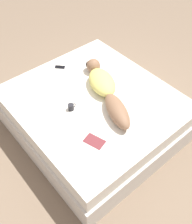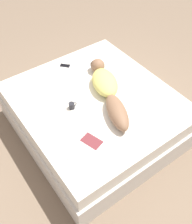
{
  "view_description": "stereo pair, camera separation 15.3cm",
  "coord_description": "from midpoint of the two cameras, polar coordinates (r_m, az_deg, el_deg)",
  "views": [
    {
      "loc": [
        -1.49,
        -1.8,
        2.85
      ],
      "look_at": [
        -0.16,
        -0.23,
        0.63
      ],
      "focal_mm": 42.0,
      "sensor_mm": 36.0,
      "label": 1
    },
    {
      "loc": [
        -1.37,
        -1.9,
        2.85
      ],
      "look_at": [
        -0.16,
        -0.23,
        0.63
      ],
      "focal_mm": 42.0,
      "sensor_mm": 36.0,
      "label": 2
    }
  ],
  "objects": [
    {
      "name": "coffee_mug",
      "position": [
        3.12,
        -6.84,
        1.08
      ],
      "size": [
        0.1,
        0.07,
        0.08
      ],
      "color": "#232328",
      "rests_on": "bed"
    },
    {
      "name": "bed",
      "position": [
        3.47,
        -1.74,
        -0.47
      ],
      "size": [
        1.89,
        2.05,
        0.58
      ],
      "color": "beige",
      "rests_on": "ground_plane"
    },
    {
      "name": "open_magazine",
      "position": [
        2.77,
        -3.14,
        -7.94
      ],
      "size": [
        0.51,
        0.43,
        0.01
      ],
      "rotation": [
        0.0,
        0.0,
        0.3
      ],
      "color": "silver",
      "rests_on": "bed"
    },
    {
      "name": "cell_phone",
      "position": [
        3.77,
        -9.03,
        9.62
      ],
      "size": [
        0.14,
        0.15,
        0.01
      ],
      "rotation": [
        0.0,
        0.0,
        0.74
      ],
      "color": "black",
      "rests_on": "bed"
    },
    {
      "name": "ground_plane",
      "position": [
        3.69,
        -1.64,
        -3.44
      ],
      "size": [
        12.0,
        12.0,
        0.0
      ],
      "primitive_type": "plane",
      "color": "#7A6651"
    },
    {
      "name": "person",
      "position": [
        3.26,
        0.65,
        5.23
      ],
      "size": [
        0.66,
        1.26,
        0.19
      ],
      "rotation": [
        0.0,
        0.0,
        -0.38
      ],
      "color": "brown",
      "rests_on": "bed"
    }
  ]
}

